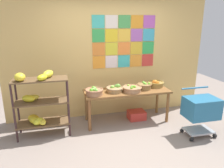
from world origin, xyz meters
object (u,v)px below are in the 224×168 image
(fruit_basket_left, at_px, (156,84))
(produce_crate_under_table, at_px, (136,115))
(banana_shelf_unit, at_px, (38,101))
(fruit_basket_right, at_px, (94,91))
(fruit_basket_back_right, at_px, (132,89))
(display_table, at_px, (127,94))
(fruit_basket_back_left, at_px, (115,89))
(shopping_cart, at_px, (201,109))
(fruit_basket_centre, at_px, (144,86))

(fruit_basket_left, bearing_deg, produce_crate_under_table, -170.25)
(banana_shelf_unit, height_order, fruit_basket_right, banana_shelf_unit)
(fruit_basket_back_right, distance_m, fruit_basket_left, 0.65)
(display_table, relative_size, fruit_basket_left, 5.00)
(display_table, distance_m, fruit_basket_back_right, 0.19)
(fruit_basket_back_left, xyz_separation_m, fruit_basket_right, (-0.45, -0.11, 0.01))
(display_table, xyz_separation_m, shopping_cart, (1.13, -0.91, -0.08))
(display_table, height_order, fruit_basket_centre, fruit_basket_centre)
(display_table, bearing_deg, shopping_cart, -38.70)
(fruit_basket_centre, bearing_deg, display_table, -179.53)
(fruit_basket_back_right, bearing_deg, banana_shelf_unit, -177.34)
(banana_shelf_unit, xyz_separation_m, fruit_basket_centre, (2.13, 0.19, 0.07))
(fruit_basket_back_right, height_order, shopping_cart, shopping_cart)
(fruit_basket_back_left, xyz_separation_m, shopping_cart, (1.40, -0.89, -0.23))
(fruit_basket_right, distance_m, produce_crate_under_table, 1.18)
(fruit_basket_back_right, bearing_deg, shopping_cart, -37.36)
(fruit_basket_back_left, height_order, fruit_basket_left, fruit_basket_left)
(fruit_basket_left, bearing_deg, fruit_basket_right, -170.32)
(fruit_basket_centre, xyz_separation_m, shopping_cart, (0.74, -0.91, -0.23))
(fruit_basket_right, bearing_deg, fruit_basket_back_left, 13.51)
(fruit_basket_back_left, bearing_deg, produce_crate_under_table, 6.19)
(banana_shelf_unit, distance_m, fruit_basket_back_right, 1.82)
(fruit_basket_left, bearing_deg, fruit_basket_centre, -160.68)
(banana_shelf_unit, distance_m, fruit_basket_centre, 2.14)
(banana_shelf_unit, relative_size, fruit_basket_back_right, 3.15)
(fruit_basket_left, bearing_deg, shopping_cart, -66.60)
(shopping_cart, bearing_deg, display_table, 135.21)
(shopping_cart, bearing_deg, produce_crate_under_table, 127.31)
(fruit_basket_back_right, xyz_separation_m, fruit_basket_left, (0.62, 0.21, 0.01))
(display_table, distance_m, fruit_basket_left, 0.72)
(fruit_basket_right, height_order, shopping_cart, shopping_cart)
(shopping_cart, bearing_deg, fruit_basket_centre, 123.13)
(banana_shelf_unit, bearing_deg, produce_crate_under_table, 6.28)
(fruit_basket_right, bearing_deg, banana_shelf_unit, -176.86)
(fruit_basket_left, xyz_separation_m, produce_crate_under_table, (-0.45, -0.08, -0.67))
(produce_crate_under_table, relative_size, shopping_cart, 0.41)
(fruit_basket_back_left, bearing_deg, banana_shelf_unit, -173.68)
(fruit_basket_back_left, bearing_deg, fruit_basket_centre, 2.26)
(display_table, xyz_separation_m, fruit_basket_back_left, (-0.26, -0.02, 0.14))
(display_table, bearing_deg, fruit_basket_back_right, -52.88)
(fruit_basket_back_right, relative_size, produce_crate_under_table, 1.08)
(fruit_basket_back_left, xyz_separation_m, fruit_basket_centre, (0.65, 0.03, 0.01))
(display_table, xyz_separation_m, fruit_basket_back_right, (0.08, -0.10, 0.14))
(fruit_basket_right, bearing_deg, fruit_basket_left, 9.68)
(fruit_basket_right, bearing_deg, shopping_cart, -22.91)
(shopping_cart, bearing_deg, fruit_basket_left, 107.31)
(banana_shelf_unit, height_order, shopping_cart, banana_shelf_unit)
(fruit_basket_centre, distance_m, shopping_cart, 1.20)
(fruit_basket_centre, bearing_deg, shopping_cart, -50.79)
(fruit_basket_back_right, relative_size, shopping_cart, 0.45)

